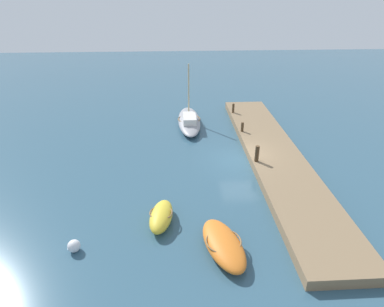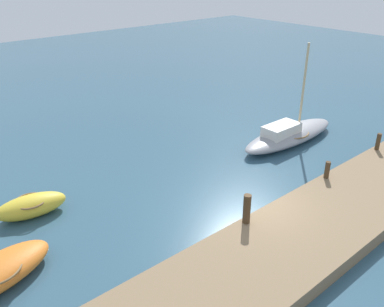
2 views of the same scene
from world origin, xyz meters
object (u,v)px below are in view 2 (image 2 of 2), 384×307
at_px(mooring_post_west, 247,209).
at_px(dinghy_yellow, 31,206).
at_px(mooring_post_mid_west, 327,170).
at_px(mooring_post_mid_east, 378,142).
at_px(sailboat_grey, 289,134).

bearing_deg(mooring_post_west, dinghy_yellow, 130.88).
bearing_deg(mooring_post_mid_west, dinghy_yellow, 149.11).
relative_size(mooring_post_west, mooring_post_mid_west, 1.49).
xyz_separation_m(mooring_post_mid_west, mooring_post_mid_east, (4.25, 0.00, 0.04)).
relative_size(sailboat_grey, mooring_post_mid_east, 8.08).
xyz_separation_m(sailboat_grey, mooring_post_mid_east, (1.46, -4.03, 0.52)).
xyz_separation_m(mooring_post_west, mooring_post_mid_west, (4.89, 0.00, -0.18)).
relative_size(dinghy_yellow, mooring_post_west, 2.50).
relative_size(dinghy_yellow, mooring_post_mid_west, 3.72).
distance_m(sailboat_grey, mooring_post_mid_east, 4.32).
xyz_separation_m(sailboat_grey, mooring_post_west, (-7.68, -4.03, 0.65)).
bearing_deg(mooring_post_west, mooring_post_mid_west, 0.00).
xyz_separation_m(dinghy_yellow, mooring_post_west, (5.25, -6.07, 0.67)).
bearing_deg(sailboat_grey, dinghy_yellow, 171.19).
bearing_deg(sailboat_grey, mooring_post_mid_east, -69.90).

